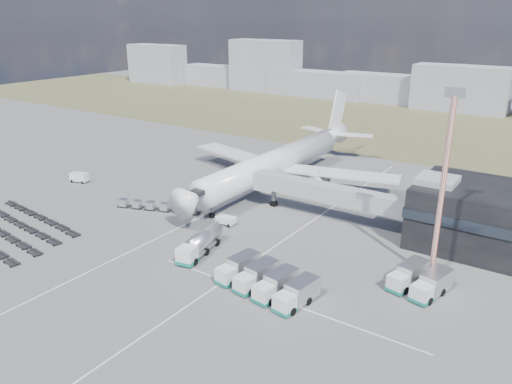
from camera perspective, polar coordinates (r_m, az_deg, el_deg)
The scene contains 14 objects.
ground at distance 86.30m, azimuth -8.81°, elevation -4.83°, with size 420.00×420.00×0.00m, color #565659.
grass_strip at distance 178.98m, azimuth 15.92°, elevation 7.49°, with size 420.00×90.00×0.01m, color brown.
lane_markings at distance 82.63m, azimuth -2.38°, elevation -5.75°, with size 47.12×110.00×0.01m.
jet_bridge at distance 91.49m, azimuth 7.20°, elevation 0.10°, with size 30.30×3.80×7.05m.
airliner at distance 108.74m, azimuth 2.66°, elevation 3.54°, with size 51.59×64.53×17.62m.
skyline at distance 217.46m, azimuth 17.21°, elevation 11.88°, with size 294.12×25.96×25.00m.
fuel_tanker at distance 78.68m, azimuth -6.42°, elevation -5.84°, with size 4.75×11.01×3.46m.
pushback_tug at distance 89.15m, azimuth -3.46°, elevation -3.27°, with size 3.37×1.90×1.51m, color silver.
utility_van at distance 117.97m, azimuth -19.53°, elevation 1.56°, with size 3.98×1.80×2.15m, color silver.
catering_truck at distance 108.04m, azimuth 5.03°, elevation 1.29°, with size 4.03×6.97×3.01m.
service_trucks_near at distance 68.31m, azimuth 1.15°, elevation -10.07°, with size 13.83×8.87×2.88m.
service_trucks_far at distance 71.84m, azimuth 18.19°, elevation -9.54°, with size 7.51×8.39×2.90m.
uld_row at distance 96.92m, azimuth -11.17°, elevation -1.60°, with size 16.15×6.96×1.51m.
floodlight_mast at distance 71.20m, azimuth 20.53°, elevation 0.36°, with size 2.55×2.07×26.78m.
Camera 1 is at (54.52, -56.75, 35.42)m, focal length 35.00 mm.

